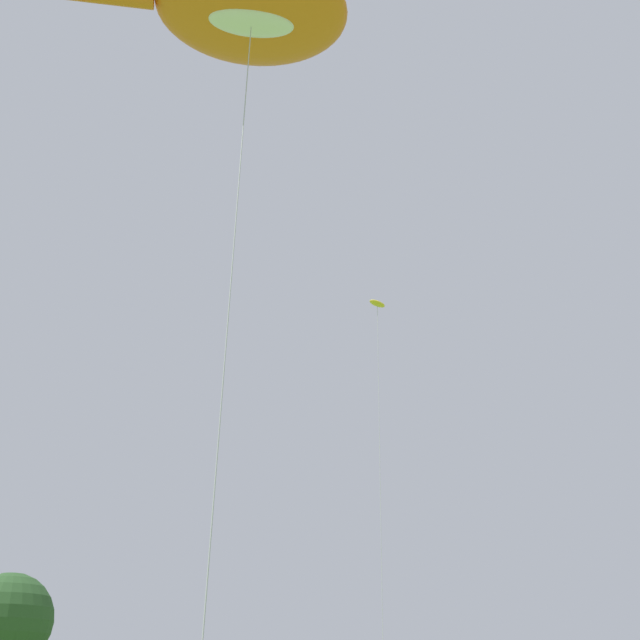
% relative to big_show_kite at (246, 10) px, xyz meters
% --- Properties ---
extents(big_show_kite, '(8.63, 8.22, 17.84)m').
position_rel_big_show_kite_xyz_m(big_show_kite, '(0.00, 0.00, 0.00)').
color(big_show_kite, orange).
rests_on(big_show_kite, ground).
extents(small_kite_stunt_black, '(3.18, 1.82, 16.25)m').
position_rel_big_show_kite_xyz_m(small_kite_stunt_black, '(13.54, 5.37, -1.65)').
color(small_kite_stunt_black, yellow).
rests_on(small_kite_stunt_black, ground).
extents(tree_oak_left, '(7.02, 7.02, 10.09)m').
position_rel_big_show_kite_xyz_m(tree_oak_left, '(24.18, 47.41, -10.77)').
color(tree_oak_left, '#513823').
rests_on(tree_oak_left, ground).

